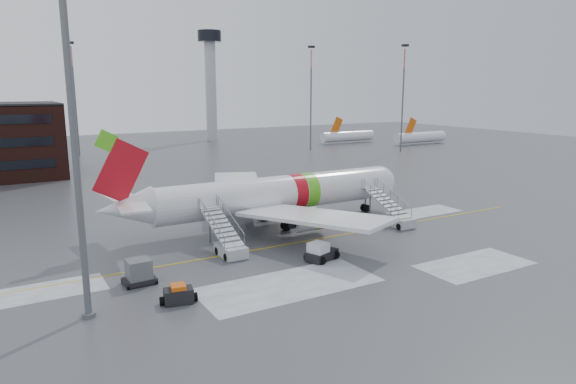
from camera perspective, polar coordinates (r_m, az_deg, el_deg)
ground at (r=50.77m, az=0.27°, el=-5.39°), size 260.00×260.00×0.00m
airliner at (r=55.27m, az=-1.89°, el=-0.33°), size 35.03×32.97×11.18m
airstair_fwd at (r=57.24m, az=11.77°, el=-2.57°), size 2.05×7.70×3.48m
airstair_aft at (r=46.78m, az=-6.74°, el=-5.60°), size 2.05×7.70×3.48m
pushback_tug at (r=44.96m, az=3.64°, el=-6.70°), size 3.28×2.88×1.67m
uld_container at (r=41.28m, az=-16.24°, el=-8.59°), size 2.44×1.85×1.95m
baggage_tractor at (r=37.29m, az=-12.07°, el=-11.14°), size 2.68×1.54×1.35m
light_mast_near at (r=34.05m, az=-22.85°, el=7.73°), size 1.20×1.20×25.23m
control_tower at (r=147.41m, az=-8.61°, el=12.98°), size 6.40×6.40×30.00m
light_mast_far_ne at (r=123.39m, az=2.57°, el=11.11°), size 1.20×1.20×24.25m
light_mast_far_n at (r=121.02m, az=-22.64°, el=10.24°), size 1.20×1.20×24.25m
light_mast_far_e at (r=122.06m, az=12.67°, el=10.84°), size 1.20×1.20×24.25m
distant_aircraft at (r=137.89m, az=9.29°, el=5.25°), size 35.00×18.00×8.00m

